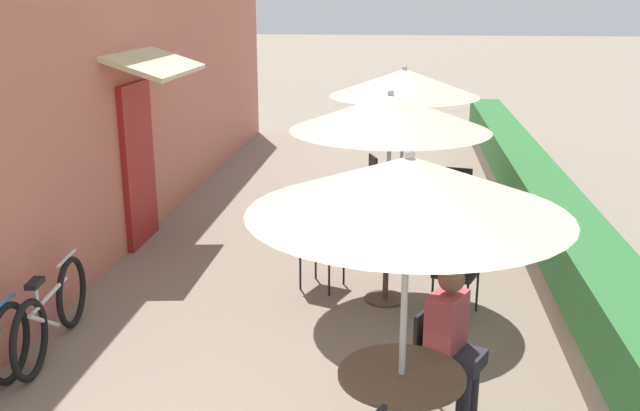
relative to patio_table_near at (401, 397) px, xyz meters
name	(u,v)px	position (x,y,z in m)	size (l,w,h in m)	color
cafe_facade_wall	(138,78)	(-3.59, 5.02, 1.53)	(0.98, 14.53, 4.20)	#C66B5B
planter_hedge	(533,202)	(1.71, 5.05, -0.02)	(0.60, 13.53, 1.01)	gray
patio_table_near	(401,397)	(0.00, 0.00, 0.00)	(0.85, 0.85, 0.74)	brown
patio_umbrella_near	(408,186)	(0.00, 0.00, 1.47)	(2.03, 2.03, 2.26)	#B7B7BC
cafe_chair_near_left	(438,354)	(0.28, 0.72, -0.04)	(0.54, 0.54, 0.87)	black
seated_patron_near_left	(453,337)	(0.38, 0.67, 0.13)	(0.50, 0.47, 1.25)	#23232D
patio_table_mid	(386,251)	(-0.17, 2.86, 0.00)	(0.85, 0.85, 0.74)	brown
patio_umbrella_mid	(390,113)	(-0.17, 2.86, 1.47)	(2.03, 2.03, 2.26)	#B7B7BC
cafe_chair_mid_left	(319,245)	(-0.91, 3.07, -0.04)	(0.52, 0.52, 0.87)	black
cafe_chair_mid_right	(459,265)	(0.57, 2.65, -0.04)	(0.52, 0.52, 0.87)	black
coffee_cup_mid	(392,234)	(-0.11, 2.77, 0.22)	(0.07, 0.07, 0.09)	white
patio_table_far	(401,188)	(-0.04, 5.44, 0.00)	(0.85, 0.85, 0.74)	brown
patio_umbrella_far	(404,83)	(-0.04, 5.44, 1.47)	(2.03, 2.03, 2.26)	#B7B7BC
cafe_chair_far_left	(456,195)	(0.73, 5.37, -0.04)	(0.47, 0.47, 0.87)	black
cafe_chair_far_right	(380,179)	(-0.36, 6.14, -0.04)	(0.51, 0.51, 0.87)	black
cafe_chair_far_back	(366,203)	(-0.49, 4.82, -0.04)	(0.56, 0.56, 0.87)	black
coffee_cup_far	(401,174)	(-0.05, 5.35, 0.22)	(0.07, 0.07, 0.09)	white
bicycle_second	(52,313)	(-3.17, 1.38, -0.19)	(0.23, 1.72, 0.80)	black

